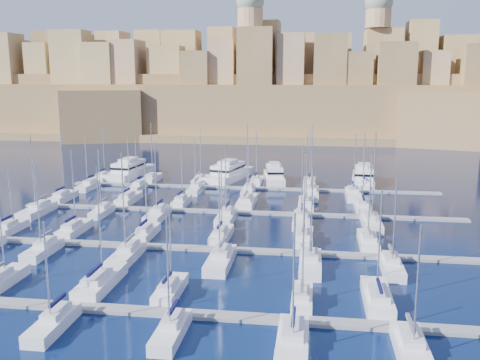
# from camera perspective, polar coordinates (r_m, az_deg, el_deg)

# --- Properties ---
(ground) EXTENTS (600.00, 600.00, 0.00)m
(ground) POSITION_cam_1_polar(r_m,az_deg,el_deg) (91.38, -1.34, -5.13)
(ground) COLOR black
(ground) RESTS_ON ground
(pontoon_near) EXTENTS (84.00, 2.00, 0.40)m
(pontoon_near) POSITION_cam_1_polar(r_m,az_deg,el_deg) (60.09, -6.76, -13.94)
(pontoon_near) COLOR slate
(pontoon_near) RESTS_ON ground
(pontoon_mid_near) EXTENTS (84.00, 2.00, 0.40)m
(pontoon_mid_near) POSITION_cam_1_polar(r_m,az_deg,el_deg) (80.04, -2.74, -7.37)
(pontoon_mid_near) COLOR slate
(pontoon_mid_near) RESTS_ON ground
(pontoon_mid_far) EXTENTS (84.00, 2.00, 0.40)m
(pontoon_mid_far) POSITION_cam_1_polar(r_m,az_deg,el_deg) (100.85, -0.42, -3.45)
(pontoon_mid_far) COLOR slate
(pontoon_mid_far) RESTS_ON ground
(pontoon_far) EXTENTS (84.00, 2.00, 0.40)m
(pontoon_far) POSITION_cam_1_polar(r_m,az_deg,el_deg) (122.08, 1.10, -0.87)
(pontoon_far) COLOR slate
(pontoon_far) RESTS_ON ground
(sailboat_1) EXTENTS (2.59, 8.62, 13.53)m
(sailboat_1) POSITION_cam_1_polar(r_m,az_deg,el_deg) (73.36, -23.98, -9.67)
(sailboat_1) COLOR white
(sailboat_1) RESTS_ON ground
(sailboat_2) EXTENTS (3.17, 10.56, 15.21)m
(sailboat_2) POSITION_cam_1_polar(r_m,az_deg,el_deg) (68.66, -14.67, -10.44)
(sailboat_2) COLOR white
(sailboat_2) RESTS_ON ground
(sailboat_3) EXTENTS (2.48, 8.26, 11.26)m
(sailboat_3) POSITION_cam_1_polar(r_m,az_deg,el_deg) (64.83, -7.46, -11.53)
(sailboat_3) COLOR white
(sailboat_3) RESTS_ON ground
(sailboat_4) EXTENTS (2.33, 7.75, 12.63)m
(sailboat_4) POSITION_cam_1_polar(r_m,az_deg,el_deg) (62.49, 6.64, -12.39)
(sailboat_4) COLOR white
(sailboat_4) RESTS_ON ground
(sailboat_5) EXTENTS (3.01, 10.03, 13.53)m
(sailboat_5) POSITION_cam_1_polar(r_m,az_deg,el_deg) (63.94, 14.43, -12.10)
(sailboat_5) COLOR white
(sailboat_5) RESTS_ON ground
(sailboat_8) EXTENTS (2.51, 8.38, 11.94)m
(sailboat_8) POSITION_cam_1_polar(r_m,az_deg,el_deg) (59.53, -19.29, -14.22)
(sailboat_8) COLOR white
(sailboat_8) RESTS_ON ground
(sailboat_9) EXTENTS (2.45, 8.16, 12.86)m
(sailboat_9) POSITION_cam_1_polar(r_m,az_deg,el_deg) (55.37, -7.37, -15.64)
(sailboat_9) COLOR white
(sailboat_9) RESTS_ON ground
(sailboat_10) EXTENTS (2.97, 9.91, 13.88)m
(sailboat_10) POSITION_cam_1_polar(r_m,az_deg,el_deg) (52.93, 5.62, -16.91)
(sailboat_10) COLOR white
(sailboat_10) RESTS_ON ground
(sailboat_11) EXTENTS (2.80, 9.32, 13.14)m
(sailboat_11) POSITION_cam_1_polar(r_m,az_deg,el_deg) (53.98, 17.84, -16.85)
(sailboat_11) COLOR white
(sailboat_11) RESTS_ON ground
(sailboat_12) EXTENTS (2.26, 7.54, 11.46)m
(sailboat_12) POSITION_cam_1_polar(r_m,az_deg,el_deg) (96.68, -23.23, -4.71)
(sailboat_12) COLOR white
(sailboat_12) RESTS_ON ground
(sailboat_13) EXTENTS (2.71, 9.03, 14.11)m
(sailboat_13) POSITION_cam_1_polar(r_m,az_deg,el_deg) (92.27, -17.26, -5.00)
(sailboat_13) COLOR white
(sailboat_13) RESTS_ON ground
(sailboat_14) EXTENTS (2.48, 8.27, 12.87)m
(sailboat_14) POSITION_cam_1_polar(r_m,az_deg,el_deg) (87.47, -9.99, -5.55)
(sailboat_14) COLOR white
(sailboat_14) RESTS_ON ground
(sailboat_15) EXTENTS (2.69, 8.96, 13.33)m
(sailboat_15) POSITION_cam_1_polar(r_m,az_deg,el_deg) (84.89, -2.02, -5.90)
(sailboat_15) COLOR white
(sailboat_15) RESTS_ON ground
(sailboat_16) EXTENTS (2.83, 9.43, 14.24)m
(sailboat_16) POSITION_cam_1_polar(r_m,az_deg,el_deg) (83.92, 6.79, -6.17)
(sailboat_16) COLOR white
(sailboat_16) RESTS_ON ground
(sailboat_17) EXTENTS (2.76, 9.20, 14.52)m
(sailboat_17) POSITION_cam_1_polar(r_m,az_deg,el_deg) (84.22, 13.51, -6.34)
(sailboat_17) COLOR white
(sailboat_17) RESTS_ON ground
(sailboat_19) EXTENTS (2.59, 8.63, 13.54)m
(sailboat_19) POSITION_cam_1_polar(r_m,az_deg,el_deg) (83.18, -20.27, -6.96)
(sailboat_19) COLOR white
(sailboat_19) RESTS_ON ground
(sailboat_20) EXTENTS (2.82, 9.40, 15.60)m
(sailboat_20) POSITION_cam_1_polar(r_m,az_deg,el_deg) (77.70, -11.95, -7.75)
(sailboat_20) COLOR white
(sailboat_20) RESTS_ON ground
(sailboat_21) EXTENTS (3.07, 10.23, 13.61)m
(sailboat_21) POSITION_cam_1_polar(r_m,az_deg,el_deg) (73.95, -2.09, -8.50)
(sailboat_21) COLOR white
(sailboat_21) RESTS_ON ground
(sailboat_22) EXTENTS (2.89, 9.62, 14.08)m
(sailboat_22) POSITION_cam_1_polar(r_m,az_deg,el_deg) (73.19, 7.51, -8.80)
(sailboat_22) COLOR white
(sailboat_22) RESTS_ON ground
(sailboat_23) EXTENTS (2.63, 8.78, 13.51)m
(sailboat_23) POSITION_cam_1_polar(r_m,az_deg,el_deg) (74.33, 15.85, -8.84)
(sailboat_23) COLOR white
(sailboat_23) RESTS_ON ground
(sailboat_24) EXTENTS (2.67, 8.90, 14.71)m
(sailboat_24) POSITION_cam_1_polar(r_m,az_deg,el_deg) (116.80, -18.34, -1.72)
(sailboat_24) COLOR white
(sailboat_24) RESTS_ON ground
(sailboat_25) EXTENTS (2.89, 9.62, 13.44)m
(sailboat_25) POSITION_cam_1_polar(r_m,az_deg,el_deg) (111.67, -11.79, -1.96)
(sailboat_25) COLOR white
(sailboat_25) RESTS_ON ground
(sailboat_26) EXTENTS (2.46, 8.20, 13.26)m
(sailboat_26) POSITION_cam_1_polar(r_m,az_deg,el_deg) (107.75, -6.24, -2.27)
(sailboat_26) COLOR white
(sailboat_26) RESTS_ON ground
(sailboat_27) EXTENTS (3.20, 10.67, 16.54)m
(sailboat_27) POSITION_cam_1_polar(r_m,az_deg,el_deg) (106.52, 0.72, -2.34)
(sailboat_27) COLOR white
(sailboat_27) RESTS_ON ground
(sailboat_28) EXTENTS (2.97, 9.92, 15.07)m
(sailboat_28) POSITION_cam_1_polar(r_m,az_deg,el_deg) (105.36, 7.06, -2.58)
(sailboat_28) COLOR white
(sailboat_28) RESTS_ON ground
(sailboat_29) EXTENTS (2.75, 9.16, 14.12)m
(sailboat_29) POSITION_cam_1_polar(r_m,az_deg,el_deg) (105.42, 12.92, -2.79)
(sailboat_29) COLOR white
(sailboat_29) RESTS_ON ground
(sailboat_30) EXTENTS (3.08, 10.26, 15.14)m
(sailboat_30) POSITION_cam_1_polar(r_m,az_deg,el_deg) (106.83, -20.79, -3.05)
(sailboat_30) COLOR white
(sailboat_30) RESTS_ON ground
(sailboat_31) EXTENTS (2.33, 7.76, 12.61)m
(sailboat_31) POSITION_cam_1_polar(r_m,az_deg,el_deg) (102.70, -14.49, -3.24)
(sailboat_31) COLOR white
(sailboat_31) RESTS_ON ground
(sailboat_32) EXTENTS (2.88, 9.61, 14.34)m
(sailboat_32) POSITION_cam_1_polar(r_m,az_deg,el_deg) (98.23, -8.76, -3.65)
(sailboat_32) COLOR white
(sailboat_32) RESTS_ON ground
(sailboat_33) EXTENTS (2.84, 9.47, 14.30)m
(sailboat_33) POSITION_cam_1_polar(r_m,az_deg,el_deg) (95.48, -1.46, -3.95)
(sailboat_33) COLOR white
(sailboat_33) RESTS_ON ground
(sailboat_34) EXTENTS (2.91, 9.70, 14.41)m
(sailboat_34) POSITION_cam_1_polar(r_m,az_deg,el_deg) (94.17, 6.57, -4.23)
(sailboat_34) COLOR white
(sailboat_34) RESTS_ON ground
(sailboat_35) EXTENTS (3.08, 10.27, 16.74)m
(sailboat_35) POSITION_cam_1_polar(r_m,az_deg,el_deg) (94.40, 13.83, -4.44)
(sailboat_35) COLOR white
(sailboat_35) RESTS_ON ground
(sailboat_36) EXTENTS (2.69, 8.96, 13.30)m
(sailboat_36) POSITION_cam_1_polar(r_m,az_deg,el_deg) (136.48, -14.32, 0.29)
(sailboat_36) COLOR white
(sailboat_36) RESTS_ON ground
(sailboat_37) EXTENTS (2.79, 9.29, 14.56)m
(sailboat_37) POSITION_cam_1_polar(r_m,az_deg,el_deg) (132.49, -9.38, 0.18)
(sailboat_37) COLOR white
(sailboat_37) RESTS_ON ground
(sailboat_38) EXTENTS (2.66, 8.85, 13.47)m
(sailboat_38) POSITION_cam_1_polar(r_m,az_deg,el_deg) (129.21, -4.26, 0.01)
(sailboat_38) COLOR white
(sailboat_38) RESTS_ON ground
(sailboat_39) EXTENTS (2.69, 8.96, 12.90)m
(sailboat_39) POSITION_cam_1_polar(r_m,az_deg,el_deg) (127.11, 1.73, -0.15)
(sailboat_39) COLOR white
(sailboat_39) RESTS_ON ground
(sailboat_40) EXTENTS (2.76, 9.19, 13.89)m
(sailboat_40) POSITION_cam_1_polar(r_m,az_deg,el_deg) (126.49, 7.41, -0.29)
(sailboat_40) COLOR white
(sailboat_40) RESTS_ON ground
(sailboat_41) EXTENTS (2.53, 8.43, 13.13)m
(sailboat_41) POSITION_cam_1_polar(r_m,az_deg,el_deg) (126.63, 12.97, -0.48)
(sailboat_41) COLOR white
(sailboat_41) RESTS_ON ground
(sailboat_42) EXTENTS (2.58, 8.61, 12.48)m
(sailboat_42) POSITION_cam_1_polar(r_m,az_deg,el_deg) (126.74, -15.87, -0.61)
(sailboat_42) COLOR white
(sailboat_42) RESTS_ON ground
(sailboat_43) EXTENTS (2.36, 7.85, 11.87)m
(sailboat_43) POSITION_cam_1_polar(r_m,az_deg,el_deg) (122.90, -10.86, -0.75)
(sailboat_43) COLOR white
(sailboat_43) RESTS_ON ground
(sailboat_44) EXTENTS (2.58, 8.59, 12.47)m
(sailboat_44) POSITION_cam_1_polar(r_m,az_deg,el_deg) (118.91, -4.74, -0.98)
(sailboat_44) COLOR white
(sailboat_44) RESTS_ON ground
(sailboat_45) EXTENTS (2.49, 8.31, 11.15)m
(sailboat_45) POSITION_cam_1_polar(r_m,az_deg,el_deg) (117.04, 0.91, -1.14)
(sailboat_45) COLOR white
(sailboat_45) RESTS_ON ground
(sailboat_46) EXTENTS (3.17, 10.56, 16.08)m
(sailboat_46) POSITION_cam_1_polar(r_m,az_deg,el_deg) (115.10, 7.59, -1.42)
(sailboat_46) COLOR white
(sailboat_46) RESTS_ON ground
(sailboat_47) EXTENTS (3.07, 10.24, 14.07)m
(sailboat_47) POSITION_cam_1_polar(r_m,az_deg,el_deg) (115.56, 11.99, -1.52)
(sailboat_47) COLOR white
(sailboat_47) RESTS_ON ground
(motor_yacht_a) EXTENTS (7.67, 19.31, 5.25)m
(motor_yacht_a) POSITION_cam_1_polar(r_m,az_deg,el_deg) (139.28, -11.65, 1.03)
(motor_yacht_a) COLOR white
(motor_yacht_a) RESTS_ON ground
(motor_yacht_b) EXTENTS (10.28, 19.99, 5.25)m
(motor_yacht_b) POSITION_cam_1_polar(r_m,az_deg,el_deg) (133.11, -1.19, 0.80)
(motor_yacht_b) COLOR white
(motor_yacht_b) RESTS_ON ground
(motor_yacht_c) EXTENTS (6.42, 15.08, 5.25)m
(motor_yacht_c) POSITION_cam_1_polar(r_m,az_deg,el_deg) (129.64, 3.66, 0.50)
(motor_yacht_c) COLOR white
(motor_yacht_c) RESTS_ON ground
(motor_yacht_d) EXTENTS (6.49, 17.28, 5.25)m
(motor_yacht_d) POSITION_cam_1_polar(r_m,az_deg,el_deg) (130.90, 13.02, 0.34)
(motor_yacht_d) COLOR white
(motor_yacht_d) RESTS_ON ground
(fortified_city) EXTENTS (460.00, 108.95, 59.52)m
(fortified_city) POSITION_cam_1_polar(r_m,az_deg,el_deg) (242.49, 4.62, 8.53)
(fortified_city) COLOR brown
(fortified_city) RESTS_ON ground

